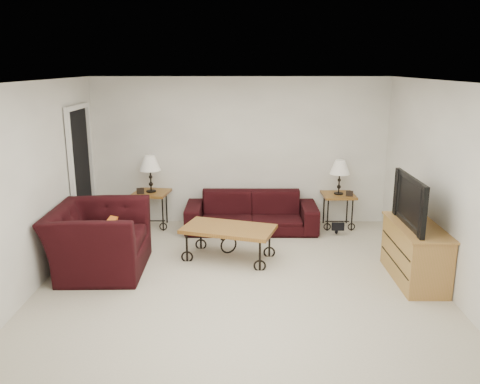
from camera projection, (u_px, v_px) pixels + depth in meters
name	position (u px, v px, depth m)	size (l,w,h in m)	color
ground	(240.00, 281.00, 6.30)	(5.00, 5.00, 0.00)	#B9B39E
wall_back	(240.00, 151.00, 8.41)	(5.00, 0.02, 2.50)	white
wall_front	(238.00, 269.00, 3.57)	(5.00, 0.02, 2.50)	white
wall_left	(35.00, 186.00, 6.00)	(0.02, 5.00, 2.50)	white
wall_right	(446.00, 187.00, 5.98)	(0.02, 5.00, 2.50)	white
ceiling	(240.00, 81.00, 5.68)	(5.00, 5.00, 0.00)	white
doorway	(81.00, 175.00, 7.65)	(0.08, 0.94, 2.04)	black
sofa	(251.00, 212.00, 8.18)	(2.16, 0.84, 0.63)	black
side_table_left	(152.00, 209.00, 8.36)	(0.56, 0.56, 0.61)	olive
side_table_right	(338.00, 211.00, 8.35)	(0.53, 0.53, 0.58)	olive
lamp_left	(150.00, 174.00, 8.21)	(0.35, 0.35, 0.61)	black
lamp_right	(339.00, 177.00, 8.21)	(0.33, 0.33, 0.58)	black
photo_frame_left	(140.00, 191.00, 8.13)	(0.12, 0.02, 0.10)	black
photo_frame_right	(349.00, 194.00, 8.12)	(0.12, 0.02, 0.10)	black
coffee_table	(229.00, 243.00, 6.98)	(1.26, 0.68, 0.47)	olive
armchair	(99.00, 239.00, 6.55)	(1.34, 1.17, 0.87)	black
throw_pillow	(109.00, 235.00, 6.48)	(0.39, 0.10, 0.39)	#CA591A
tv_stand	(415.00, 253.00, 6.27)	(0.51, 1.22, 0.73)	#AD7040
television	(418.00, 201.00, 6.10)	(1.09, 0.14, 0.63)	black
backpack	(337.00, 222.00, 8.02)	(0.30, 0.23, 0.39)	black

